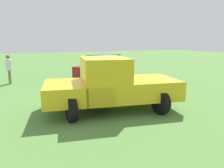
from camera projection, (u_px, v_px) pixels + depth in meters
The scene contains 4 objects.
ground_plane at pixel (103, 105), 7.65m from camera, with size 80.00×80.00×0.00m, color #54843D.
pickup_truck at pixel (109, 83), 7.00m from camera, with size 2.95×4.76×1.80m.
sedan_near at pixel (103, 67), 13.50m from camera, with size 4.22×4.47×1.50m.
person_visitor at pixel (9, 68), 11.41m from camera, with size 0.34×0.34×1.61m.
Camera 1 is at (6.74, -2.90, 2.31)m, focal length 33.21 mm.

